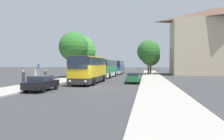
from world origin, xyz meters
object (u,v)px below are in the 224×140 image
(tree_right_near, at_px, (151,56))
(parked_car_left_curb, at_px, (41,83))
(bus_front, at_px, (90,69))
(parked_car_right_near, at_px, (133,78))
(pedestrian_walking_back, at_px, (24,78))
(bus_rear, at_px, (117,67))
(tree_right_mid, at_px, (148,52))
(pedestrian_waiting_near, at_px, (45,76))
(tree_left_far, at_px, (80,51))
(bus_middle, at_px, (106,68))
(pedestrian_waiting_far, at_px, (35,76))
(tree_left_near, at_px, (74,47))
(bus_stop_sign, at_px, (38,72))

(tree_right_near, bearing_deg, parked_car_left_curb, -106.11)
(bus_front, distance_m, parked_car_right_near, 5.96)
(pedestrian_walking_back, bearing_deg, bus_rear, -174.25)
(bus_rear, bearing_deg, tree_right_mid, -27.66)
(bus_rear, height_order, tree_right_mid, tree_right_mid)
(tree_right_mid, bearing_deg, pedestrian_waiting_near, -118.14)
(tree_right_near, relative_size, tree_right_mid, 0.86)
(parked_car_right_near, xyz_separation_m, tree_right_mid, (2.26, 22.41, 4.76))
(bus_front, distance_m, tree_left_far, 15.90)
(bus_middle, height_order, pedestrian_waiting_near, bus_middle)
(parked_car_right_near, distance_m, tree_right_mid, 23.02)
(parked_car_right_near, distance_m, pedestrian_waiting_far, 12.62)
(parked_car_right_near, distance_m, tree_left_far, 18.07)
(parked_car_left_curb, height_order, pedestrian_walking_back, pedestrian_walking_back)
(parked_car_right_near, relative_size, tree_left_far, 0.52)
(pedestrian_walking_back, bearing_deg, pedestrian_waiting_near, -168.56)
(pedestrian_waiting_near, bearing_deg, pedestrian_walking_back, 87.86)
(bus_front, xyz_separation_m, tree_left_near, (-5.47, 9.63, 3.83))
(pedestrian_waiting_near, height_order, pedestrian_walking_back, pedestrian_walking_back)
(parked_car_left_curb, height_order, pedestrian_waiting_far, pedestrian_waiting_far)
(bus_middle, distance_m, tree_left_near, 7.51)
(pedestrian_waiting_near, relative_size, tree_right_near, 0.24)
(bus_stop_sign, bearing_deg, parked_car_right_near, 28.47)
(parked_car_left_curb, xyz_separation_m, pedestrian_walking_back, (-3.42, 2.66, 0.27))
(bus_middle, xyz_separation_m, tree_right_mid, (8.15, 10.38, 3.73))
(pedestrian_waiting_near, bearing_deg, parked_car_right_near, -163.85)
(tree_left_near, bearing_deg, tree_right_near, 54.45)
(bus_front, distance_m, tree_left_near, 11.72)
(parked_car_left_curb, bearing_deg, tree_right_near, 74.89)
(tree_left_near, distance_m, tree_left_far, 4.85)
(bus_rear, relative_size, tree_right_mid, 1.52)
(parked_car_right_near, bearing_deg, tree_right_near, -96.50)
(bus_middle, bearing_deg, pedestrian_waiting_near, -108.78)
(tree_right_near, bearing_deg, parked_car_right_near, -95.83)
(pedestrian_waiting_far, xyz_separation_m, tree_left_far, (0.52, 17.30, 4.22))
(pedestrian_waiting_far, height_order, tree_right_mid, tree_right_mid)
(parked_car_left_curb, bearing_deg, tree_left_far, 99.04)
(tree_right_mid, bearing_deg, bus_rear, 153.43)
(pedestrian_waiting_near, distance_m, tree_right_mid, 28.92)
(bus_stop_sign, bearing_deg, pedestrian_walking_back, -120.59)
(bus_front, relative_size, bus_rear, 0.85)
(parked_car_left_curb, distance_m, tree_right_near, 39.86)
(bus_front, relative_size, tree_right_near, 1.51)
(parked_car_left_curb, bearing_deg, pedestrian_waiting_far, 123.60)
(bus_front, height_order, bus_middle, bus_front)
(bus_front, relative_size, tree_right_mid, 1.29)
(bus_rear, xyz_separation_m, pedestrian_walking_back, (-5.98, -33.67, -0.76))
(parked_car_right_near, bearing_deg, bus_middle, -64.58)
(bus_middle, relative_size, tree_left_near, 1.41)
(parked_car_left_curb, xyz_separation_m, parked_car_right_near, (8.14, 10.00, -0.02))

